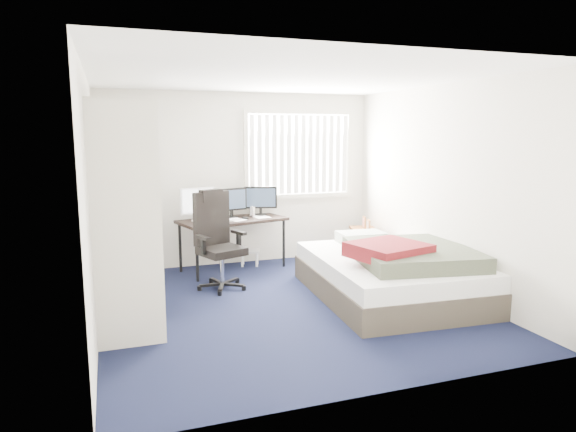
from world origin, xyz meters
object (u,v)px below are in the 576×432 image
(office_chair, at_px, (218,250))
(nightstand, at_px, (366,234))
(desk, at_px, (232,216))
(bed, at_px, (392,272))

(office_chair, distance_m, nightstand, 2.39)
(desk, relative_size, bed, 0.69)
(nightstand, bearing_deg, office_chair, -167.59)
(office_chair, xyz_separation_m, nightstand, (2.33, 0.51, -0.04))
(desk, distance_m, office_chair, 0.93)
(desk, distance_m, nightstand, 2.02)
(desk, bearing_deg, office_chair, -114.57)
(desk, height_order, office_chair, office_chair)
(desk, bearing_deg, nightstand, -8.31)
(office_chair, bearing_deg, nightstand, 12.41)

